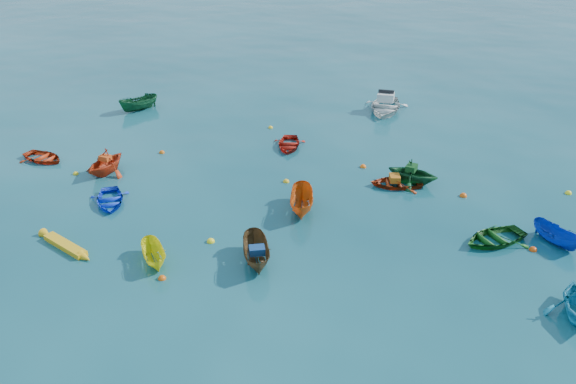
# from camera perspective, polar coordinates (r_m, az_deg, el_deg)

# --- Properties ---
(ground) EXTENTS (160.00, 160.00, 0.00)m
(ground) POSITION_cam_1_polar(r_m,az_deg,el_deg) (25.72, -2.70, -5.84)
(ground) COLOR #0A3C49
(ground) RESTS_ON ground
(dinghy_blue_sw) EXTENTS (3.21, 3.51, 0.59)m
(dinghy_blue_sw) POSITION_cam_1_polar(r_m,az_deg,el_deg) (30.85, -17.62, -1.11)
(dinghy_blue_sw) COLOR #1136D8
(dinghy_blue_sw) RESTS_ON ground
(sampan_brown_mid) EXTENTS (2.21, 3.25, 1.18)m
(sampan_brown_mid) POSITION_cam_1_polar(r_m,az_deg,el_deg) (24.86, -3.15, -7.18)
(sampan_brown_mid) COLOR #51381D
(sampan_brown_mid) RESTS_ON ground
(dinghy_orange_w) EXTENTS (2.94, 3.27, 1.53)m
(dinghy_orange_w) POSITION_cam_1_polar(r_m,az_deg,el_deg) (34.36, -17.91, 1.90)
(dinghy_orange_w) COLOR red
(dinghy_orange_w) RESTS_ON ground
(sampan_yellow_mid) EXTENTS (2.21, 2.52, 0.95)m
(sampan_yellow_mid) POSITION_cam_1_polar(r_m,az_deg,el_deg) (25.52, -13.33, -6.97)
(sampan_yellow_mid) COLOR yellow
(sampan_yellow_mid) RESTS_ON ground
(dinghy_green_e) EXTENTS (3.88, 3.72, 0.66)m
(dinghy_green_e) POSITION_cam_1_polar(r_m,az_deg,el_deg) (27.92, 20.16, -4.77)
(dinghy_green_e) COLOR #135316
(dinghy_green_e) RESTS_ON ground
(dinghy_cyan_se) EXTENTS (2.46, 2.84, 1.48)m
(dinghy_cyan_se) POSITION_cam_1_polar(r_m,az_deg,el_deg) (24.65, 27.15, -11.08)
(dinghy_cyan_se) COLOR teal
(dinghy_cyan_se) RESTS_ON ground
(dinghy_red_nw) EXTENTS (3.29, 2.71, 0.59)m
(dinghy_red_nw) POSITION_cam_1_polar(r_m,az_deg,el_deg) (37.35, -23.55, 2.97)
(dinghy_red_nw) COLOR #B92E0F
(dinghy_red_nw) RESTS_ON ground
(sampan_orange_n) EXTENTS (1.78, 3.35, 1.23)m
(sampan_orange_n) POSITION_cam_1_polar(r_m,az_deg,el_deg) (28.71, 1.43, -1.93)
(sampan_orange_n) COLOR #C45412
(sampan_orange_n) RESTS_ON ground
(dinghy_green_n) EXTENTS (3.30, 3.02, 1.47)m
(dinghy_green_n) POSITION_cam_1_polar(r_m,az_deg,el_deg) (32.27, 12.44, 0.92)
(dinghy_green_n) COLOR #114A23
(dinghy_green_n) RESTS_ON ground
(dinghy_red_ne) EXTENTS (3.25, 2.63, 0.59)m
(dinghy_red_ne) POSITION_cam_1_polar(r_m,az_deg,el_deg) (31.75, 10.90, 0.62)
(dinghy_red_ne) COLOR #9E2D0D
(dinghy_red_ne) RESTS_ON ground
(sampan_blue_far) EXTENTS (2.43, 2.51, 0.98)m
(sampan_blue_far) POSITION_cam_1_polar(r_m,az_deg,el_deg) (28.91, 25.47, -4.71)
(sampan_blue_far) COLOR #0D31A6
(sampan_blue_far) RESTS_ON ground
(dinghy_red_far) EXTENTS (2.53, 3.21, 0.60)m
(dinghy_red_far) POSITION_cam_1_polar(r_m,az_deg,el_deg) (36.10, 0.07, 4.57)
(dinghy_red_far) COLOR #B01A0E
(dinghy_red_far) RESTS_ON ground
(sampan_green_far) EXTENTS (2.75, 3.23, 1.21)m
(sampan_green_far) POSITION_cam_1_polar(r_m,az_deg,el_deg) (44.09, -14.83, 8.02)
(sampan_green_far) COLOR #124D28
(sampan_green_far) RESTS_ON ground
(kayak_yellow) EXTENTS (3.36, 1.84, 0.34)m
(kayak_yellow) POSITION_cam_1_polar(r_m,az_deg,el_deg) (27.74, -21.64, -5.28)
(kayak_yellow) COLOR gold
(kayak_yellow) RESTS_ON ground
(motorboat_white) EXTENTS (3.35, 4.62, 1.55)m
(motorboat_white) POSITION_cam_1_polar(r_m,az_deg,el_deg) (43.11, 9.79, 8.10)
(motorboat_white) COLOR silver
(motorboat_white) RESTS_ON ground
(tarp_blue_a) EXTENTS (0.82, 0.73, 0.33)m
(tarp_blue_a) POSITION_cam_1_polar(r_m,az_deg,el_deg) (24.31, -3.16, -5.93)
(tarp_blue_a) COLOR navy
(tarp_blue_a) RESTS_ON sampan_brown_mid
(tarp_orange_a) EXTENTS (0.68, 0.56, 0.30)m
(tarp_orange_a) POSITION_cam_1_polar(r_m,az_deg,el_deg) (34.03, -18.08, 3.31)
(tarp_orange_a) COLOR #DA4916
(tarp_orange_a) RESTS_ON dinghy_orange_w
(tarp_green_b) EXTENTS (0.69, 0.81, 0.34)m
(tarp_green_b) POSITION_cam_1_polar(r_m,az_deg,el_deg) (31.90, 12.43, 2.41)
(tarp_green_b) COLOR #104217
(tarp_green_b) RESTS_ON dinghy_green_n
(tarp_orange_b) EXTENTS (0.69, 0.82, 0.35)m
(tarp_orange_b) POSITION_cam_1_polar(r_m,az_deg,el_deg) (31.53, 10.79, 1.39)
(tarp_orange_b) COLOR #C66514
(tarp_orange_b) RESTS_ON dinghy_red_ne
(buoy_or_a) EXTENTS (0.34, 0.34, 0.34)m
(buoy_or_a) POSITION_cam_1_polar(r_m,az_deg,el_deg) (24.44, -12.67, -8.61)
(buoy_or_a) COLOR #DF560C
(buoy_or_a) RESTS_ON ground
(buoy_ye_a) EXTENTS (0.37, 0.37, 0.37)m
(buoy_ye_a) POSITION_cam_1_polar(r_m,az_deg,el_deg) (26.46, -7.85, -5.04)
(buoy_ye_a) COLOR yellow
(buoy_ye_a) RESTS_ON ground
(buoy_or_b) EXTENTS (0.35, 0.35, 0.35)m
(buoy_or_b) POSITION_cam_1_polar(r_m,az_deg,el_deg) (27.95, 23.62, -5.44)
(buoy_or_b) COLOR #DC470B
(buoy_or_b) RESTS_ON ground
(buoy_ye_b) EXTENTS (0.33, 0.33, 0.33)m
(buoy_ye_b) POSITION_cam_1_polar(r_m,az_deg,el_deg) (34.75, -20.74, 1.71)
(buoy_ye_b) COLOR yellow
(buoy_ye_b) RESTS_ON ground
(buoy_or_c) EXTENTS (0.35, 0.35, 0.35)m
(buoy_or_c) POSITION_cam_1_polar(r_m,az_deg,el_deg) (36.14, -12.69, 3.89)
(buoy_or_c) COLOR #D15A0B
(buoy_or_c) RESTS_ON ground
(buoy_ye_c) EXTENTS (0.36, 0.36, 0.36)m
(buoy_ye_c) POSITION_cam_1_polar(r_m,az_deg,el_deg) (31.61, -0.19, 1.03)
(buoy_ye_c) COLOR yellow
(buoy_ye_c) RESTS_ON ground
(buoy_or_d) EXTENTS (0.39, 0.39, 0.39)m
(buoy_or_d) POSITION_cam_1_polar(r_m,az_deg,el_deg) (31.53, 17.37, -0.42)
(buoy_or_d) COLOR #F0560D
(buoy_or_d) RESTS_ON ground
(buoy_ye_d) EXTENTS (0.32, 0.32, 0.32)m
(buoy_ye_d) POSITION_cam_1_polar(r_m,az_deg,el_deg) (39.27, -1.79, 6.53)
(buoy_ye_d) COLOR yellow
(buoy_ye_d) RESTS_ON ground
(buoy_or_e) EXTENTS (0.37, 0.37, 0.37)m
(buoy_or_e) POSITION_cam_1_polar(r_m,az_deg,el_deg) (33.66, 7.63, 2.52)
(buoy_or_e) COLOR #FF620D
(buoy_or_e) RESTS_ON ground
(buoy_ye_e) EXTENTS (0.36, 0.36, 0.36)m
(buoy_ye_e) POSITION_cam_1_polar(r_m,az_deg,el_deg) (33.94, 26.58, -0.15)
(buoy_ye_e) COLOR #FFF11A
(buoy_ye_e) RESTS_ON ground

